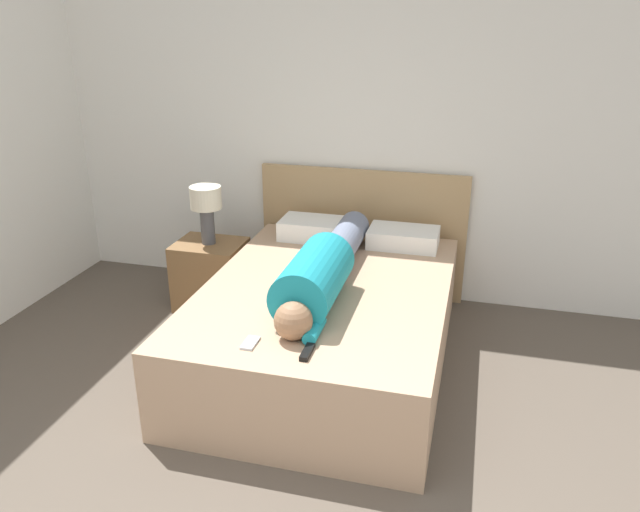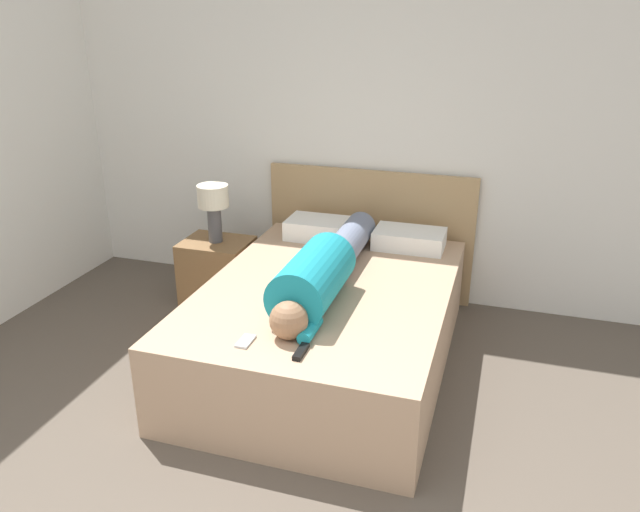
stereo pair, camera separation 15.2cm
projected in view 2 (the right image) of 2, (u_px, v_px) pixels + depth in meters
wall_back at (388, 124)px, 4.42m from camera, size 6.06×0.06×2.60m
bed at (327, 325)px, 3.81m from camera, size 1.43×1.99×0.53m
headboard at (369, 234)px, 4.69m from camera, size 1.55×0.04×0.97m
nightstand at (218, 273)px, 4.59m from camera, size 0.48×0.39×0.50m
table_lamp at (213, 203)px, 4.39m from camera, size 0.22×0.22×0.42m
person_lying at (323, 270)px, 3.59m from camera, size 0.32×1.59×0.32m
pillow_near_headboard at (323, 229)px, 4.46m from camera, size 0.50×0.30×0.14m
pillow_second at (409, 239)px, 4.28m from camera, size 0.48×0.30×0.12m
tv_remote at (301, 351)px, 2.99m from camera, size 0.04×0.15×0.02m
cell_phone at (246, 341)px, 3.09m from camera, size 0.06×0.13×0.01m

